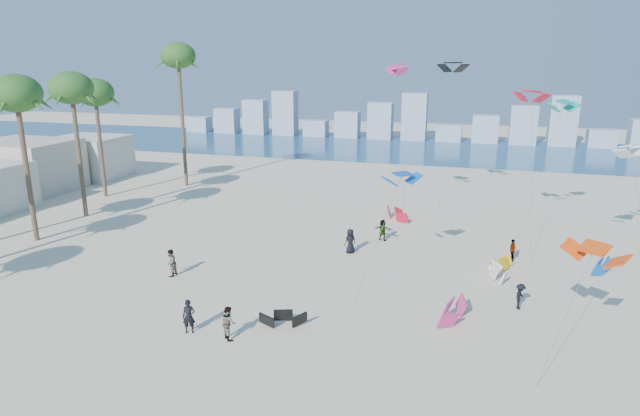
# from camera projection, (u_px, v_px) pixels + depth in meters

# --- Properties ---
(ground) EXTENTS (220.00, 220.00, 0.00)m
(ground) POSITION_uv_depth(u_px,v_px,m) (146.00, 400.00, 22.93)
(ground) COLOR beige
(ground) RESTS_ON ground
(ocean) EXTENTS (220.00, 220.00, 0.00)m
(ocean) POSITION_uv_depth(u_px,v_px,m) (398.00, 148.00, 89.57)
(ocean) COLOR navy
(ocean) RESTS_ON ground
(kitesurfer_near) EXTENTS (0.79, 0.66, 1.85)m
(kitesurfer_near) POSITION_uv_depth(u_px,v_px,m) (189.00, 317.00, 28.37)
(kitesurfer_near) COLOR black
(kitesurfer_near) RESTS_ON ground
(kitesurfer_mid) EXTENTS (1.09, 1.09, 1.78)m
(kitesurfer_mid) POSITION_uv_depth(u_px,v_px,m) (228.00, 323.00, 27.78)
(kitesurfer_mid) COLOR gray
(kitesurfer_mid) RESTS_ON ground
(kitesurfers_far) EXTENTS (35.74, 15.49, 1.87)m
(kitesurfers_far) POSITION_uv_depth(u_px,v_px,m) (385.00, 251.00, 38.36)
(kitesurfers_far) COLOR black
(kitesurfers_far) RESTS_ON ground
(grounded_kites) EXTENTS (20.51, 24.43, 1.05)m
(grounded_kites) POSITION_uv_depth(u_px,v_px,m) (450.00, 267.00, 36.53)
(grounded_kites) COLOR black
(grounded_kites) RESTS_ON ground
(flying_kites) EXTENTS (21.48, 30.37, 14.32)m
(flying_kites) POSITION_uv_depth(u_px,v_px,m) (517.00, 110.00, 38.69)
(flying_kites) COLOR blue
(flying_kites) RESTS_ON ground
(palm_row) EXTENTS (9.96, 44.80, 15.93)m
(palm_row) POSITION_uv_depth(u_px,v_px,m) (0.00, 90.00, 40.87)
(palm_row) COLOR brown
(palm_row) RESTS_ON ground
(distant_skyline) EXTENTS (85.00, 3.00, 8.40)m
(distant_skyline) POSITION_uv_depth(u_px,v_px,m) (400.00, 122.00, 98.34)
(distant_skyline) COLOR #9EADBF
(distant_skyline) RESTS_ON ground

